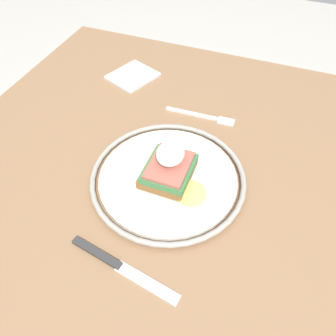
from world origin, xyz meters
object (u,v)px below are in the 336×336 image
at_px(plate, 168,178).
at_px(napkin, 133,76).
at_px(knife, 116,264).
at_px(fork, 203,116).
at_px(sandwich, 170,167).

relative_size(plate, napkin, 2.66).
xyz_separation_m(plate, knife, (0.19, -0.01, -0.01)).
bearing_deg(knife, fork, 176.49).
relative_size(plate, knife, 1.53).
distance_m(sandwich, napkin, 0.36).
relative_size(knife, napkin, 1.75).
bearing_deg(napkin, fork, 68.01).
height_order(sandwich, fork, sandwich).
height_order(knife, napkin, same).
xyz_separation_m(sandwich, knife, (0.18, -0.02, -0.04)).
bearing_deg(plate, knife, -4.48).
bearing_deg(fork, sandwich, -1.64).
xyz_separation_m(fork, napkin, (-0.09, -0.21, 0.00)).
relative_size(fork, knife, 0.83).
bearing_deg(sandwich, knife, -5.52).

